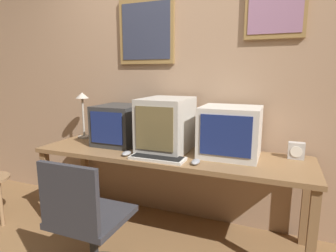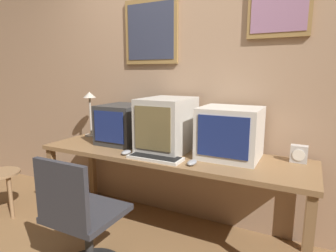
{
  "view_description": "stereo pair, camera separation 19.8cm",
  "coord_description": "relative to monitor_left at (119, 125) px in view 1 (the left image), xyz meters",
  "views": [
    {
      "loc": [
        0.83,
        -1.06,
        1.36
      ],
      "look_at": [
        0.0,
        0.99,
        0.94
      ],
      "focal_mm": 30.0,
      "sensor_mm": 36.0,
      "label": 1
    },
    {
      "loc": [
        1.01,
        -0.98,
        1.36
      ],
      "look_at": [
        0.0,
        0.99,
        0.94
      ],
      "focal_mm": 30.0,
      "sensor_mm": 36.0,
      "label": 2
    }
  ],
  "objects": [
    {
      "name": "mouse_far_corner",
      "position": [
        0.25,
        -0.3,
        -0.16
      ],
      "size": [
        0.06,
        0.1,
        0.03
      ],
      "color": "gray",
      "rests_on": "desk"
    },
    {
      "name": "wall_back",
      "position": [
        0.52,
        0.29,
        0.41
      ],
      "size": [
        8.0,
        0.08,
        2.6
      ],
      "color": "tan",
      "rests_on": "ground_plane"
    },
    {
      "name": "mouse_near_keyboard",
      "position": [
        0.81,
        -0.3,
        -0.16
      ],
      "size": [
        0.06,
        0.12,
        0.03
      ],
      "color": "gray",
      "rests_on": "desk"
    },
    {
      "name": "office_chair",
      "position": [
        0.26,
        -0.83,
        -0.52
      ],
      "size": [
        0.46,
        0.46,
        0.86
      ],
      "color": "black",
      "rests_on": "ground_plane"
    },
    {
      "name": "desk_lamp",
      "position": [
        -0.47,
        0.09,
        0.14
      ],
      "size": [
        0.13,
        0.13,
        0.45
      ],
      "color": "#B2A899",
      "rests_on": "desk"
    },
    {
      "name": "desk_clock",
      "position": [
        1.48,
        0.1,
        -0.11
      ],
      "size": [
        0.12,
        0.07,
        0.13
      ],
      "color": "#B7B2AD",
      "rests_on": "desk"
    },
    {
      "name": "keyboard_main",
      "position": [
        0.51,
        -0.31,
        -0.16
      ],
      "size": [
        0.42,
        0.16,
        0.03
      ],
      "color": "beige",
      "rests_on": "desk"
    },
    {
      "name": "monitor_right",
      "position": [
        1.0,
        -0.0,
        0.02
      ],
      "size": [
        0.44,
        0.41,
        0.39
      ],
      "color": "beige",
      "rests_on": "desk"
    },
    {
      "name": "monitor_left",
      "position": [
        0.0,
        0.0,
        0.0
      ],
      "size": [
        0.37,
        0.41,
        0.35
      ],
      "color": "#333333",
      "rests_on": "desk"
    },
    {
      "name": "monitor_center",
      "position": [
        0.48,
        -0.04,
        0.04
      ],
      "size": [
        0.37,
        0.49,
        0.44
      ],
      "color": "#B7B2A8",
      "rests_on": "desk"
    },
    {
      "name": "desk",
      "position": [
        0.52,
        -0.1,
        -0.25
      ],
      "size": [
        2.22,
        0.62,
        0.72
      ],
      "color": "olive",
      "rests_on": "ground_plane"
    }
  ]
}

